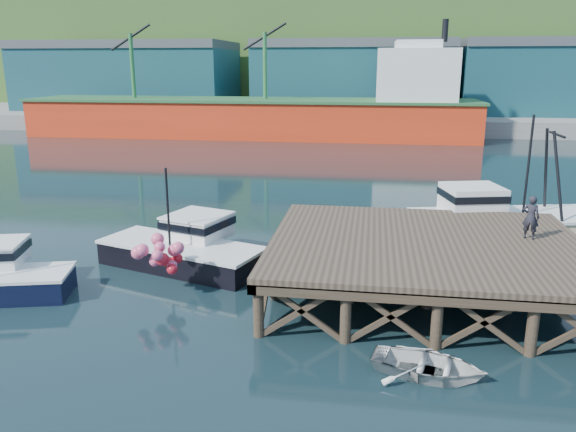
% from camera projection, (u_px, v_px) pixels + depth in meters
% --- Properties ---
extents(ground, '(300.00, 300.00, 0.00)m').
position_uv_depth(ground, '(286.00, 284.00, 23.08)').
color(ground, black).
rests_on(ground, ground).
extents(wharf, '(12.00, 10.00, 2.62)m').
position_uv_depth(wharf, '(426.00, 246.00, 21.60)').
color(wharf, brown).
rests_on(wharf, ground).
extents(far_quay, '(160.00, 40.00, 2.00)m').
position_uv_depth(far_quay, '(353.00, 115.00, 89.65)').
color(far_quay, gray).
rests_on(far_quay, ground).
extents(warehouse_left, '(32.00, 16.00, 9.00)m').
position_uv_depth(warehouse_left, '(130.00, 79.00, 88.48)').
color(warehouse_left, '#184452').
rests_on(warehouse_left, far_quay).
extents(warehouse_mid, '(28.00, 16.00, 9.00)m').
position_uv_depth(warehouse_mid, '(353.00, 80.00, 83.44)').
color(warehouse_mid, '#184452').
rests_on(warehouse_mid, far_quay).
extents(warehouse_right, '(30.00, 16.00, 9.00)m').
position_uv_depth(warehouse_right, '(566.00, 81.00, 79.12)').
color(warehouse_right, '#184452').
rests_on(warehouse_right, far_quay).
extents(cargo_ship, '(55.50, 10.00, 13.75)m').
position_uv_depth(cargo_ship, '(278.00, 110.00, 69.26)').
color(cargo_ship, red).
rests_on(cargo_ship, ground).
extents(hillside, '(220.00, 50.00, 22.00)m').
position_uv_depth(hillside, '(360.00, 53.00, 115.68)').
color(hillside, '#2D511E').
rests_on(hillside, ground).
extents(boat_black, '(7.91, 6.56, 4.59)m').
position_uv_depth(boat_black, '(185.00, 247.00, 25.01)').
color(boat_black, black).
rests_on(boat_black, ground).
extents(trawler, '(10.19, 5.59, 6.47)m').
position_uv_depth(trawler, '(508.00, 220.00, 27.49)').
color(trawler, beige).
rests_on(trawler, ground).
extents(dinghy, '(3.69, 3.00, 0.67)m').
position_uv_depth(dinghy, '(428.00, 365.00, 16.16)').
color(dinghy, silver).
rests_on(dinghy, ground).
extents(dockworker, '(0.74, 0.63, 1.72)m').
position_uv_depth(dockworker, '(531.00, 217.00, 21.75)').
color(dockworker, black).
rests_on(dockworker, wharf).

